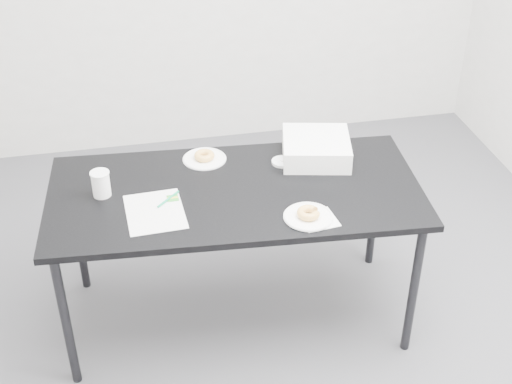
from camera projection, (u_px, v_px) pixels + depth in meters
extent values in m
plane|color=#4A494E|center=(251.00, 332.00, 3.53)|extent=(4.00, 4.00, 0.00)
cube|color=black|center=(235.00, 192.00, 3.22)|extent=(1.73, 0.91, 0.03)
cylinder|color=black|center=(66.00, 321.00, 3.08)|extent=(0.04, 0.04, 0.74)
cylinder|color=black|center=(77.00, 230.00, 3.62)|extent=(0.04, 0.04, 0.74)
cylinder|color=black|center=(414.00, 290.00, 3.25)|extent=(0.04, 0.04, 0.74)
cylinder|color=black|center=(375.00, 207.00, 3.79)|extent=(0.04, 0.04, 0.74)
cube|color=white|center=(155.00, 212.00, 3.07)|extent=(0.26, 0.32, 0.00)
cube|color=green|center=(173.00, 198.00, 3.15)|extent=(0.05, 0.05, 0.00)
cylinder|color=#0C8B59|center=(168.00, 199.00, 3.14)|extent=(0.11, 0.11, 0.01)
cube|color=white|center=(318.00, 219.00, 3.02)|extent=(0.17, 0.17, 0.00)
cylinder|color=white|center=(308.00, 217.00, 3.03)|extent=(0.21, 0.21, 0.01)
torus|color=gold|center=(308.00, 213.00, 3.02)|extent=(0.10, 0.10, 0.03)
cylinder|color=white|center=(205.00, 159.00, 3.43)|extent=(0.21, 0.21, 0.01)
torus|color=gold|center=(204.00, 156.00, 3.42)|extent=(0.10, 0.10, 0.03)
cylinder|color=white|center=(101.00, 184.00, 3.14)|extent=(0.08, 0.08, 0.12)
cylinder|color=white|center=(282.00, 162.00, 3.40)|extent=(0.10, 0.10, 0.01)
cube|color=white|center=(316.00, 148.00, 3.42)|extent=(0.38, 0.38, 0.11)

